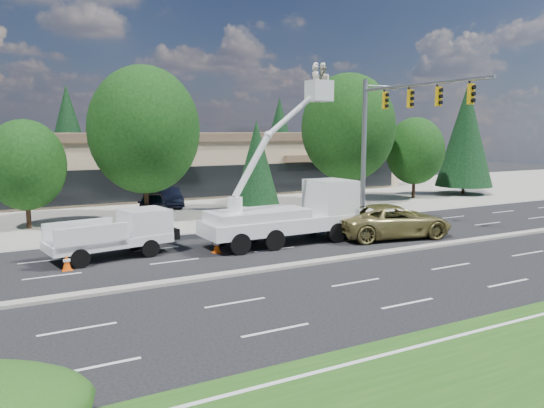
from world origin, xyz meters
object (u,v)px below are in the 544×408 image
utility_pickup (118,238)px  minivan (392,221)px  signal_mast (387,125)px  bucket_truck (293,206)px

utility_pickup → minivan: 14.17m
signal_mast → bucket_truck: bearing=-161.4°
utility_pickup → minivan: bearing=-19.6°
bucket_truck → minivan: bearing=-16.2°
signal_mast → utility_pickup: size_ratio=1.79×
signal_mast → minivan: bearing=-125.6°
signal_mast → utility_pickup: signal_mast is taller
minivan → bucket_truck: bearing=86.3°
utility_pickup → bucket_truck: size_ratio=0.62×
signal_mast → minivan: (-3.04, -4.24, -5.16)m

